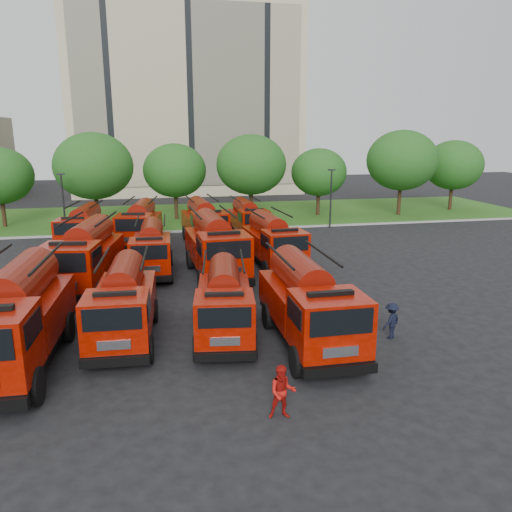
{
  "coord_description": "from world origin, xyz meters",
  "views": [
    {
      "loc": [
        -3.14,
        -23.78,
        8.21
      ],
      "look_at": [
        2.08,
        1.39,
        1.8
      ],
      "focal_mm": 35.0,
      "sensor_mm": 36.0,
      "label": 1
    }
  ],
  "objects": [
    {
      "name": "apartment_building",
      "position": [
        2.0,
        47.94,
        12.5
      ],
      "size": [
        30.0,
        14.18,
        25.0
      ],
      "color": "#C6BC93",
      "rests_on": "ground"
    },
    {
      "name": "fire_truck_0",
      "position": [
        -8.13,
        -5.88,
        1.82
      ],
      "size": [
        3.21,
        8.06,
        3.61
      ],
      "rotation": [
        0.0,
        0.0,
        -0.05
      ],
      "color": "black",
      "rests_on": "ground"
    },
    {
      "name": "tree_6",
      "position": [
        21.0,
        22.0,
        5.49
      ],
      "size": [
        6.89,
        6.89,
        8.42
      ],
      "color": "#382314",
      "rests_on": "ground"
    },
    {
      "name": "firefighter_2",
      "position": [
        3.84,
        -6.01,
        0.0
      ],
      "size": [
        0.66,
        0.96,
        1.5
      ],
      "primitive_type": "imported",
      "rotation": [
        0.0,
        0.0,
        1.38
      ],
      "color": "#A4110C",
      "rests_on": "ground"
    },
    {
      "name": "tree_2",
      "position": [
        -8.0,
        21.5,
        5.35
      ],
      "size": [
        6.72,
        6.72,
        8.22
      ],
      "color": "#382314",
      "rests_on": "ground"
    },
    {
      "name": "fire_truck_8",
      "position": [
        -8.17,
        13.21,
        1.52
      ],
      "size": [
        3.14,
        6.86,
        3.01
      ],
      "rotation": [
        0.0,
        0.0,
        -0.13
      ],
      "color": "black",
      "rests_on": "ground"
    },
    {
      "name": "tree_3",
      "position": [
        -1.0,
        24.0,
        4.68
      ],
      "size": [
        5.88,
        5.88,
        7.19
      ],
      "color": "#382314",
      "rests_on": "ground"
    },
    {
      "name": "fire_truck_4",
      "position": [
        -6.84,
        3.32,
        1.77
      ],
      "size": [
        3.79,
        8.02,
        3.51
      ],
      "rotation": [
        0.0,
        0.0,
        -0.15
      ],
      "color": "black",
      "rests_on": "ground"
    },
    {
      "name": "lamp_post_1",
      "position": [
        12.0,
        17.2,
        2.9
      ],
      "size": [
        0.6,
        0.25,
        5.11
      ],
      "color": "black",
      "rests_on": "ground"
    },
    {
      "name": "firefighter_0",
      "position": [
        -1.36,
        -6.18,
        0.0
      ],
      "size": [
        0.68,
        0.52,
        1.77
      ],
      "primitive_type": "imported",
      "rotation": [
        0.0,
        0.0,
        -0.09
      ],
      "color": "#A4110C",
      "rests_on": "ground"
    },
    {
      "name": "firefighter_5",
      "position": [
        4.97,
        3.91,
        0.0
      ],
      "size": [
        1.85,
        1.44,
        1.84
      ],
      "primitive_type": "imported",
      "rotation": [
        0.0,
        0.0,
        2.66
      ],
      "color": "#A4110C",
      "rests_on": "ground"
    },
    {
      "name": "fire_truck_2",
      "position": [
        -0.49,
        -4.63,
        1.45
      ],
      "size": [
        3.01,
        6.57,
        2.88
      ],
      "rotation": [
        0.0,
        0.0,
        -0.13
      ],
      "color": "black",
      "rests_on": "ground"
    },
    {
      "name": "tree_7",
      "position": [
        28.0,
        24.0,
        4.82
      ],
      "size": [
        6.05,
        6.05,
        7.39
      ],
      "color": "#382314",
      "rests_on": "ground"
    },
    {
      "name": "lamp_post_0",
      "position": [
        -10.0,
        17.2,
        2.9
      ],
      "size": [
        0.6,
        0.25,
        5.11
      ],
      "color": "black",
      "rests_on": "ground"
    },
    {
      "name": "tree_5",
      "position": [
        13.0,
        23.5,
        4.35
      ],
      "size": [
        5.46,
        5.46,
        6.68
      ],
      "color": "#382314",
      "rests_on": "ground"
    },
    {
      "name": "fire_truck_6",
      "position": [
        0.28,
        4.26,
        1.77
      ],
      "size": [
        3.19,
        7.88,
        3.52
      ],
      "rotation": [
        0.0,
        0.0,
        0.06
      ],
      "color": "black",
      "rests_on": "ground"
    },
    {
      "name": "firefighter_3",
      "position": [
        6.11,
        -6.28,
        0.0
      ],
      "size": [
        1.09,
        0.94,
        1.51
      ],
      "primitive_type": "imported",
      "rotation": [
        0.0,
        0.0,
        3.69
      ],
      "color": "black",
      "rests_on": "ground"
    },
    {
      "name": "fire_truck_9",
      "position": [
        -4.16,
        13.31,
        1.61
      ],
      "size": [
        3.42,
        7.29,
        3.19
      ],
      "rotation": [
        0.0,
        0.0,
        -0.15
      ],
      "color": "black",
      "rests_on": "ground"
    },
    {
      "name": "firefighter_1",
      "position": [
        0.29,
        -11.05,
        0.0
      ],
      "size": [
        0.86,
        0.55,
        1.66
      ],
      "primitive_type": "imported",
      "rotation": [
        0.0,
        0.0,
        -0.14
      ],
      "color": "#A4110C",
      "rests_on": "ground"
    },
    {
      "name": "fire_truck_1",
      "position": [
        -4.51,
        -4.1,
        1.54
      ],
      "size": [
        2.75,
        6.83,
        3.06
      ],
      "rotation": [
        0.0,
        0.0,
        -0.05
      ],
      "color": "black",
      "rests_on": "ground"
    },
    {
      "name": "curb",
      "position": [
        0.0,
        17.9,
        0.07
      ],
      "size": [
        70.0,
        0.3,
        0.14
      ],
      "primitive_type": "cube",
      "color": "gray",
      "rests_on": "ground"
    },
    {
      "name": "firefighter_4",
      "position": [
        -5.15,
        -0.19,
        0.0
      ],
      "size": [
        0.77,
        0.89,
        1.55
      ],
      "primitive_type": "imported",
      "rotation": [
        0.0,
        0.0,
        2.01
      ],
      "color": "black",
      "rests_on": "ground"
    },
    {
      "name": "fire_truck_11",
      "position": [
        4.21,
        14.96,
        1.46
      ],
      "size": [
        2.55,
        6.45,
        2.89
      ],
      "rotation": [
        0.0,
        0.0,
        0.04
      ],
      "color": "black",
      "rests_on": "ground"
    },
    {
      "name": "tree_4",
      "position": [
        6.0,
        22.5,
        5.22
      ],
      "size": [
        6.55,
        6.55,
        8.01
      ],
      "color": "#382314",
      "rests_on": "ground"
    },
    {
      "name": "fire_truck_3",
      "position": [
        2.62,
        -6.08,
        1.67
      ],
      "size": [
        2.72,
        7.32,
        3.32
      ],
      "rotation": [
        0.0,
        0.0,
        -0.0
      ],
      "color": "black",
      "rests_on": "ground"
    },
    {
      "name": "fire_truck_7",
      "position": [
        4.04,
        5.68,
        1.6
      ],
      "size": [
        2.9,
        7.1,
        3.17
      ],
      "rotation": [
        0.0,
        0.0,
        0.06
      ],
      "color": "black",
      "rests_on": "ground"
    },
    {
      "name": "fire_truck_5",
      "position": [
        -3.37,
        5.61,
        1.49
      ],
      "size": [
        2.57,
        6.56,
        2.95
      ],
      "rotation": [
        0.0,
        0.0,
        -0.03
      ],
      "color": "black",
      "rests_on": "ground"
    },
    {
      "name": "lawn",
      "position": [
        0.0,
        26.0,
        0.06
      ],
      "size": [
        70.0,
        16.0,
        0.12
      ],
      "primitive_type": "cube",
      "color": "#205216",
      "rests_on": "ground"
    },
    {
      "name": "ground",
      "position": [
        0.0,
        0.0,
        0.0
      ],
      "size": [
        140.0,
        140.0,
        0.0
      ],
      "primitive_type": "plane",
      "color": "black",
      "rests_on": "ground"
    },
    {
      "name": "fire_truck_10",
      "position": [
        0.5,
        12.97,
        1.64
      ],
      "size": [
        3.07,
        7.34,
        3.26
      ],
      "rotation": [
        0.0,
        0.0,
        0.08
      ],
      "color": "black",
      "rests_on": "ground"
    }
  ]
}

